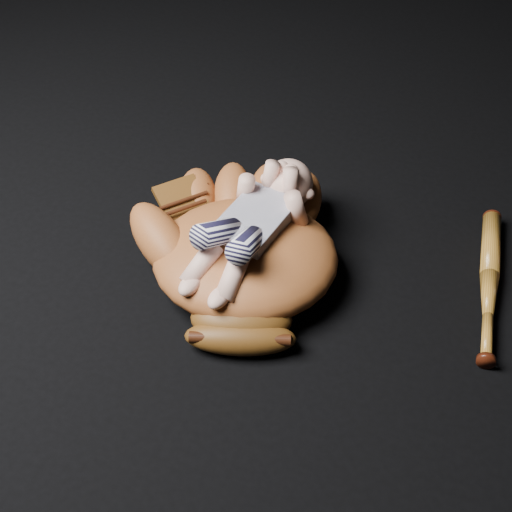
# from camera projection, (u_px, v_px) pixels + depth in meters

# --- Properties ---
(baseball_glove) EXTENTS (0.56, 0.61, 0.16)m
(baseball_glove) POSITION_uv_depth(u_px,v_px,m) (245.00, 250.00, 1.35)
(baseball_glove) COLOR brown
(baseball_glove) RESTS_ON ground
(newborn_baby) EXTENTS (0.25, 0.41, 0.15)m
(newborn_baby) POSITION_uv_depth(u_px,v_px,m) (247.00, 226.00, 1.32)
(newborn_baby) COLOR #DDA58E
(newborn_baby) RESTS_ON baseball_glove
(baseball_bat) EXTENTS (0.06, 0.40, 0.04)m
(baseball_bat) POSITION_uv_depth(u_px,v_px,m) (489.00, 284.00, 1.37)
(baseball_bat) COLOR #9D641E
(baseball_bat) RESTS_ON ground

